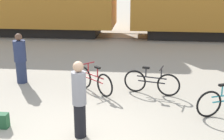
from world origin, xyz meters
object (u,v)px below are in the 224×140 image
object	(u,v)px
bicycle_maroon	(94,80)
backpack	(2,121)
bicycle_black	(151,82)
person_in_grey	(79,99)
person_in_navy	(20,59)

from	to	relation	value
bicycle_maroon	backpack	distance (m)	2.97
bicycle_black	person_in_grey	bearing A→B (deg)	-120.31
bicycle_black	person_in_grey	distance (m)	3.10
bicycle_maroon	person_in_navy	xyz separation A→B (m)	(-2.42, 0.60, 0.42)
person_in_grey	backpack	xyz separation A→B (m)	(-1.83, 0.21, -0.68)
person_in_navy	backpack	xyz separation A→B (m)	(0.72, -3.02, -0.61)
bicycle_maroon	backpack	world-z (taller)	bicycle_maroon
backpack	bicycle_black	bearing A→B (deg)	35.83
bicycle_maroon	person_in_grey	size ratio (longest dim) A/B	0.75
person_in_navy	person_in_grey	world-z (taller)	person_in_grey
bicycle_maroon	person_in_navy	world-z (taller)	person_in_navy
person_in_grey	bicycle_maroon	bearing A→B (deg)	140.15
person_in_navy	bicycle_maroon	bearing A→B (deg)	-85.98
backpack	person_in_grey	bearing A→B (deg)	-6.51
person_in_navy	backpack	bearing A→B (deg)	-148.72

